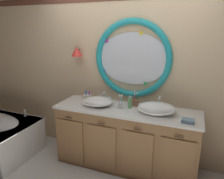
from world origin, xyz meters
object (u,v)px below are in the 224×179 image
Objects in this scene: sink_basin_left at (98,101)px; toothbrush_holder_left at (120,105)px; toothbrush_holder_right at (135,102)px; folded_hand_towel at (188,121)px; sink_basin_right at (156,108)px; toiletry_basket at (88,96)px; soap_dispenser at (130,102)px.

toothbrush_holder_left is at bearing 2.13° from sink_basin_left.
toothbrush_holder_right is 1.46× the size of folded_hand_towel.
sink_basin_right reaches higher than toiletry_basket.
toothbrush_holder_left is 0.65m from toiletry_basket.
toiletry_basket is at bearing 167.25° from soap_dispenser.
toothbrush_holder_left is at bearing -154.57° from soap_dispenser.
toothbrush_holder_left is (-0.49, 0.01, -0.02)m from sink_basin_right.
sink_basin_right is 0.37m from toothbrush_holder_right.
toothbrush_holder_left is 0.13m from soap_dispenser.
toothbrush_holder_left reaches higher than folded_hand_towel.
folded_hand_towel is at bearing -9.71° from toothbrush_holder_left.
toiletry_basket is at bearing 140.11° from sink_basin_left.
sink_basin_right is at bearing 160.38° from folded_hand_towel.
sink_basin_right is 2.66× the size of soap_dispenser.
soap_dispenser is (-0.05, -0.11, 0.03)m from toothbrush_holder_right.
sink_basin_left is 1.21m from folded_hand_towel.
toothbrush_holder_left reaches higher than soap_dispenser.
sink_basin_right reaches higher than folded_hand_towel.
toiletry_basket reaches higher than folded_hand_towel.
toothbrush_holder_right is (0.50, 0.18, -0.01)m from sink_basin_left.
toothbrush_holder_right is 0.78m from folded_hand_towel.
toothbrush_holder_left is at bearing -135.00° from toothbrush_holder_right.
sink_basin_right is 0.49m from toothbrush_holder_left.
soap_dispenser reaches higher than toiletry_basket.
toothbrush_holder_right reaches higher than toiletry_basket.
sink_basin_left is 2.38× the size of soap_dispenser.
sink_basin_right is at bearing -0.00° from sink_basin_left.
toothbrush_holder_right is 1.62× the size of toiletry_basket.
toothbrush_holder_left is 0.89m from folded_hand_towel.
toothbrush_holder_left is at bearing 178.56° from sink_basin_right.
toothbrush_holder_left is 0.91× the size of toothbrush_holder_right.
soap_dispenser is (0.12, 0.06, 0.03)m from toothbrush_holder_left.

